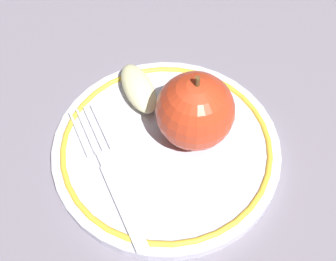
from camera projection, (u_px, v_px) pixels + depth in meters
ground_plane at (181, 159)px, 0.48m from camera, size 2.00×2.00×0.00m
plate at (168, 146)px, 0.48m from camera, size 0.23×0.23×0.01m
apple_red_whole at (199, 113)px, 0.45m from camera, size 0.08×0.08×0.09m
apple_slice_front at (138, 88)px, 0.50m from camera, size 0.07×0.07×0.02m
fork at (111, 177)px, 0.45m from camera, size 0.15×0.11×0.00m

